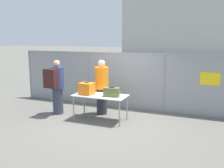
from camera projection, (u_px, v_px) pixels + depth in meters
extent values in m
plane|color=#605E56|center=(106.00, 121.00, 7.64)|extent=(120.00, 120.00, 0.00)
cylinder|color=gray|center=(30.00, 74.00, 10.61)|extent=(0.07, 0.07, 2.01)
cylinder|color=gray|center=(90.00, 78.00, 9.54)|extent=(0.07, 0.07, 2.01)
cylinder|color=gray|center=(164.00, 83.00, 8.48)|extent=(0.07, 0.07, 2.01)
cube|color=gray|center=(124.00, 81.00, 9.01)|extent=(8.52, 0.01, 2.01)
cube|color=gray|center=(125.00, 53.00, 8.83)|extent=(8.52, 0.04, 0.04)
cube|color=yellow|center=(210.00, 79.00, 7.88)|extent=(0.60, 0.01, 0.40)
cube|color=silver|center=(100.00, 95.00, 7.64)|extent=(1.63, 0.79, 0.02)
cylinder|color=#99999E|center=(74.00, 108.00, 7.69)|extent=(0.04, 0.04, 0.77)
cylinder|color=#99999E|center=(119.00, 114.00, 7.12)|extent=(0.04, 0.04, 0.77)
cylinder|color=#99999E|center=(84.00, 103.00, 8.30)|extent=(0.04, 0.04, 0.77)
cylinder|color=#99999E|center=(127.00, 108.00, 7.73)|extent=(0.04, 0.04, 0.77)
cube|color=orange|center=(87.00, 89.00, 7.69)|extent=(0.46, 0.40, 0.36)
cube|color=black|center=(87.00, 83.00, 7.65)|extent=(0.16, 0.04, 0.02)
cube|color=#566033|center=(111.00, 92.00, 7.40)|extent=(0.50, 0.28, 0.27)
cube|color=black|center=(111.00, 87.00, 7.37)|extent=(0.16, 0.05, 0.02)
cylinder|color=#383D4C|center=(58.00, 101.00, 8.37)|extent=(0.34, 0.34, 0.86)
cylinder|color=navy|center=(57.00, 78.00, 8.23)|extent=(0.45, 0.45, 0.72)
sphere|color=tan|center=(56.00, 64.00, 8.14)|extent=(0.23, 0.23, 0.23)
cube|color=#381919|center=(51.00, 78.00, 7.91)|extent=(0.40, 0.25, 0.60)
cylinder|color=#2D2D33|center=(102.00, 101.00, 8.34)|extent=(0.34, 0.34, 0.86)
cylinder|color=orange|center=(102.00, 78.00, 8.20)|extent=(0.45, 0.45, 0.72)
sphere|color=beige|center=(102.00, 63.00, 8.11)|extent=(0.23, 0.23, 0.23)
cube|color=#B2B2B7|center=(155.00, 85.00, 11.21)|extent=(3.13, 1.37, 0.56)
sphere|color=black|center=(139.00, 90.00, 10.76)|extent=(0.59, 0.59, 0.59)
sphere|color=black|center=(147.00, 84.00, 12.11)|extent=(0.59, 0.59, 0.59)
cylinder|color=#59595B|center=(112.00, 86.00, 12.04)|extent=(1.09, 0.06, 0.06)
cube|color=#B2B7B2|center=(198.00, 27.00, 34.03)|extent=(17.47, 13.00, 7.92)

